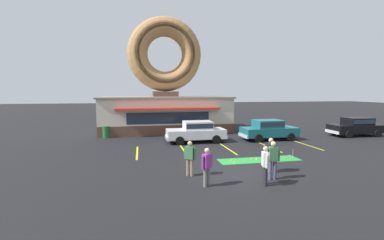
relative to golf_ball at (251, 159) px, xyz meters
The scene contains 26 objects.
ground_plane 2.67m from the golf_ball, 129.04° to the right, with size 160.00×160.00×0.00m, color black.
donut_shop_building 12.97m from the golf_ball, 107.36° to the left, with size 12.30×6.75×10.96m.
putting_mat 0.47m from the golf_ball, 34.04° to the right, with size 4.63×1.19×0.03m, color green.
mini_donut_near_left 0.32m from the golf_ball, 32.97° to the right, with size 0.13×0.13×0.04m, color #E5C666.
mini_donut_near_right 0.75m from the golf_ball, 138.57° to the right, with size 0.13×0.13×0.04m, color #D8667F.
mini_donut_mid_left 0.14m from the golf_ball, 11.65° to the left, with size 0.13×0.13×0.04m, color #D17F47.
mini_donut_mid_centre 1.21m from the golf_ball, behind, with size 0.13×0.13×0.04m, color #D17F47.
mini_donut_mid_right 2.57m from the golf_ball, ahead, with size 0.13×0.13×0.04m, color #A5724C.
mini_donut_far_left 2.03m from the golf_ball, ahead, with size 0.13×0.13×0.04m, color #A5724C.
mini_donut_far_centre 1.33m from the golf_ball, 154.29° to the right, with size 0.13×0.13×0.04m, color #D17F47.
golf_ball is the anchor object (origin of this frame).
putting_flag_pin 2.54m from the golf_ball, ahead, with size 0.13×0.01×0.55m.
car_white 5.92m from the golf_ball, 109.58° to the left, with size 4.58×2.01×1.60m.
car_teal 6.66m from the golf_ball, 53.94° to the left, with size 4.60×2.06×1.60m.
car_black 13.47m from the golf_ball, 24.43° to the left, with size 4.62×2.11×1.60m.
pedestrian_blue_sweater_man 2.53m from the golf_ball, 92.12° to the right, with size 0.40×0.52×1.66m.
pedestrian_hooded_kid 4.15m from the golf_ball, 106.30° to the right, with size 0.32×0.58×1.63m.
pedestrian_leather_jacket_man 5.04m from the golf_ball, 134.65° to the right, with size 0.51×0.41×1.58m.
pedestrian_clipboard_woman 4.55m from the golf_ball, 151.54° to the right, with size 0.50×0.42×1.61m.
pedestrian_beanie_man 3.45m from the golf_ball, 98.14° to the right, with size 0.59×0.31×1.69m.
trash_bin 12.68m from the golf_ball, 135.18° to the left, with size 0.57×0.57×0.97m.
parking_stripe_far_left 7.01m from the golf_ball, 155.32° to the left, with size 0.12×3.60×0.01m, color yellow.
parking_stripe_left 4.46m from the golf_ball, 139.00° to the left, with size 0.12×3.60×0.01m, color yellow.
parking_stripe_mid_left 2.95m from the golf_ball, 97.12° to the left, with size 0.12×3.60×0.01m, color yellow.
parking_stripe_centre 3.94m from the golf_ball, 47.99° to the left, with size 0.12×3.60×0.01m, color yellow.
parking_stripe_mid_right 6.35m from the golf_ball, 27.43° to the left, with size 0.12×3.60×0.01m, color yellow.
Camera 1 is at (-4.37, -11.23, 3.82)m, focal length 24.00 mm.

